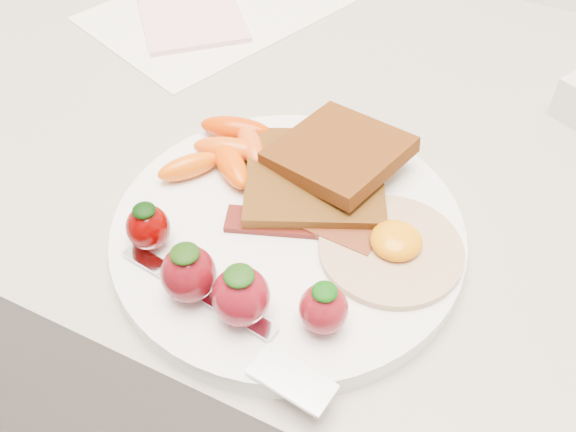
% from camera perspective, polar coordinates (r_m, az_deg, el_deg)
% --- Properties ---
extents(counter, '(2.00, 0.60, 0.90)m').
position_cam_1_polar(counter, '(0.96, 3.70, -13.17)').
color(counter, gray).
rests_on(counter, ground).
extents(plate, '(0.27, 0.27, 0.02)m').
position_cam_1_polar(plate, '(0.50, 0.00, -1.50)').
color(plate, white).
rests_on(plate, counter).
extents(toast_lower, '(0.14, 0.14, 0.01)m').
position_cam_1_polar(toast_lower, '(0.52, 2.35, 3.38)').
color(toast_lower, '#392309').
rests_on(toast_lower, plate).
extents(toast_upper, '(0.11, 0.11, 0.02)m').
position_cam_1_polar(toast_upper, '(0.52, 4.55, 5.67)').
color(toast_upper, '#462908').
rests_on(toast_upper, toast_lower).
extents(fried_egg, '(0.14, 0.14, 0.02)m').
position_cam_1_polar(fried_egg, '(0.47, 9.25, -2.71)').
color(fried_egg, beige).
rests_on(fried_egg, plate).
extents(bacon_strips, '(0.12, 0.09, 0.01)m').
position_cam_1_polar(bacon_strips, '(0.49, 1.57, -0.12)').
color(bacon_strips, black).
rests_on(bacon_strips, plate).
extents(baby_carrots, '(0.08, 0.10, 0.02)m').
position_cam_1_polar(baby_carrots, '(0.54, -5.32, 5.92)').
color(baby_carrots, '#D9540D').
rests_on(baby_carrots, plate).
extents(strawberries, '(0.17, 0.06, 0.05)m').
position_cam_1_polar(strawberries, '(0.43, -5.90, -5.46)').
color(strawberries, '#540000').
rests_on(strawberries, plate).
extents(fork, '(0.18, 0.06, 0.00)m').
position_cam_1_polar(fork, '(0.43, -4.50, -9.89)').
color(fork, silver).
rests_on(fork, plate).
extents(paper_sheet, '(0.28, 0.32, 0.00)m').
position_cam_1_polar(paper_sheet, '(0.78, -6.56, 17.75)').
color(paper_sheet, white).
rests_on(paper_sheet, counter).
extents(notepad, '(0.19, 0.19, 0.01)m').
position_cam_1_polar(notepad, '(0.78, -8.76, 17.61)').
color(notepad, '#EAB1C3').
rests_on(notepad, paper_sheet).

